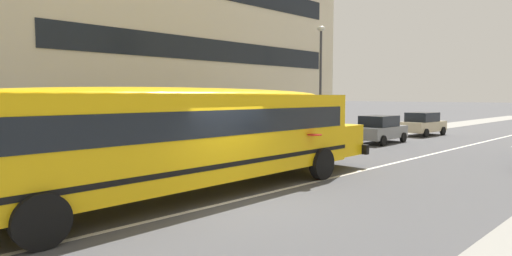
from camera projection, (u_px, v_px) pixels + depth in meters
ground_plane at (230, 202)px, 10.75m from camera, size 400.00×400.00×0.00m
sidewalk_far at (111, 168)px, 15.79m from camera, size 120.00×3.00×0.01m
lane_centreline at (230, 202)px, 10.75m from camera, size 110.00×0.16×0.01m
school_bus at (199, 131)px, 11.53m from camera, size 13.56×3.22×3.02m
parked_car_beige_beside_sign at (423, 124)px, 29.03m from camera, size 3.97×2.02×1.64m
parked_car_grey_past_driveway at (380, 129)px, 24.29m from camera, size 3.95×1.97×1.64m
street_lamp at (321, 70)px, 23.57m from camera, size 0.44×0.44×6.80m
apartment_block_far_centre at (159, 6)px, 24.74m from camera, size 20.37×11.22×16.50m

